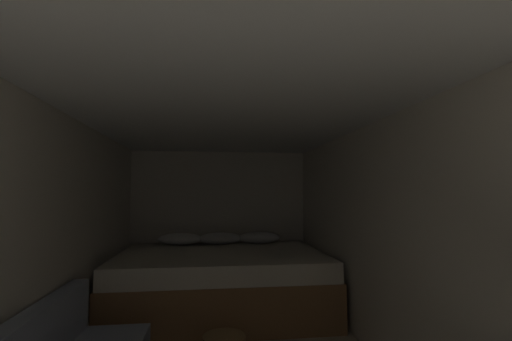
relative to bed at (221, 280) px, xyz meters
The scene contains 5 objects.
wall_back 1.11m from the bed, 90.00° to the left, with size 2.58×0.05×1.97m, color beige.
wall_left 2.28m from the bed, 125.33° to the right, with size 0.05×5.36×1.97m, color beige.
wall_right 2.28m from the bed, 54.67° to the right, with size 0.05×5.36×1.97m, color beige.
ceiling_slab 2.43m from the bed, 90.00° to the right, with size 2.58×5.36×0.05m, color white.
bed is the anchor object (origin of this frame).
Camera 1 is at (-0.15, -0.48, 1.36)m, focal length 24.40 mm.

